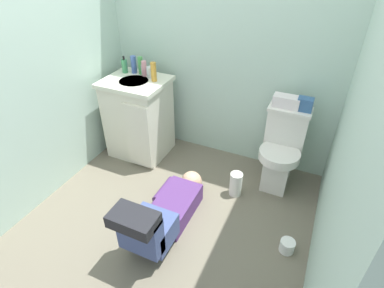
{
  "coord_description": "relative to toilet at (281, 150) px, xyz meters",
  "views": [
    {
      "loc": [
        0.91,
        -1.6,
        1.96
      ],
      "look_at": [
        -0.01,
        0.41,
        0.45
      ],
      "focal_mm": 28.8,
      "sensor_mm": 36.0,
      "label": 1
    }
  ],
  "objects": [
    {
      "name": "bottle_clear",
      "position": [
        -1.33,
        0.02,
        0.51
      ],
      "size": [
        0.06,
        0.06,
        0.11
      ],
      "primitive_type": "cylinder",
      "color": "silver",
      "rests_on": "vanity_cabinet"
    },
    {
      "name": "bottle_pink",
      "position": [
        -1.4,
        0.04,
        0.53
      ],
      "size": [
        0.05,
        0.05,
        0.15
      ],
      "primitive_type": "cylinder",
      "color": "pink",
      "rests_on": "vanity_cabinet"
    },
    {
      "name": "wall_right",
      "position": [
        0.44,
        -0.76,
        0.83
      ],
      "size": [
        0.08,
        2.07,
        2.4
      ],
      "primitive_type": "cube",
      "color": "#AECBBC",
      "rests_on": "ground_plane"
    },
    {
      "name": "ground_plane",
      "position": [
        -0.71,
        -0.76,
        -0.39
      ],
      "size": [
        2.72,
        3.07,
        0.04
      ],
      "primitive_type": "cube",
      "color": "#6C6454"
    },
    {
      "name": "wall_back",
      "position": [
        -0.71,
        0.31,
        0.83
      ],
      "size": [
        2.38,
        0.08,
        2.4
      ],
      "primitive_type": "cube",
      "color": "#AECBBC",
      "rests_on": "ground_plane"
    },
    {
      "name": "paper_towel_roll",
      "position": [
        -0.3,
        -0.32,
        -0.25
      ],
      "size": [
        0.11,
        0.11,
        0.23
      ],
      "primitive_type": "cylinder",
      "color": "white",
      "rests_on": "ground_plane"
    },
    {
      "name": "person_plumber",
      "position": [
        -0.69,
        -0.94,
        -0.19
      ],
      "size": [
        0.39,
        1.06,
        0.52
      ],
      "color": "#512D6B",
      "rests_on": "ground_plane"
    },
    {
      "name": "soap_dispenser",
      "position": [
        -1.62,
        0.03,
        0.52
      ],
      "size": [
        0.06,
        0.06,
        0.17
      ],
      "color": "#41935D",
      "rests_on": "vanity_cabinet"
    },
    {
      "name": "toilet",
      "position": [
        0.0,
        0.0,
        0.0
      ],
      "size": [
        0.36,
        0.46,
        0.75
      ],
      "color": "silver",
      "rests_on": "ground_plane"
    },
    {
      "name": "bottle_amber",
      "position": [
        -1.25,
        -0.03,
        0.54
      ],
      "size": [
        0.05,
        0.05,
        0.18
      ],
      "primitive_type": "cylinder",
      "color": "gold",
      "rests_on": "vanity_cabinet"
    },
    {
      "name": "wall_left",
      "position": [
        -1.86,
        -0.76,
        0.83
      ],
      "size": [
        0.08,
        2.07,
        2.4
      ],
      "primitive_type": "cube",
      "color": "#AECBBC",
      "rests_on": "ground_plane"
    },
    {
      "name": "toiletry_bag",
      "position": [
        0.1,
        0.09,
        0.44
      ],
      "size": [
        0.12,
        0.09,
        0.11
      ],
      "primitive_type": "cube",
      "color": "#33598C",
      "rests_on": "toilet"
    },
    {
      "name": "toilet_paper_roll",
      "position": [
        0.24,
        -0.74,
        -0.32
      ],
      "size": [
        0.11,
        0.11,
        0.1
      ],
      "primitive_type": "cylinder",
      "color": "white",
      "rests_on": "ground_plane"
    },
    {
      "name": "faucet",
      "position": [
        -1.43,
        0.05,
        0.5
      ],
      "size": [
        0.02,
        0.02,
        0.1
      ],
      "primitive_type": "cylinder",
      "color": "silver",
      "rests_on": "vanity_cabinet"
    },
    {
      "name": "bottle_green",
      "position": [
        -1.46,
        0.07,
        0.54
      ],
      "size": [
        0.05,
        0.05,
        0.17
      ],
      "primitive_type": "cylinder",
      "color": "#489F4D",
      "rests_on": "vanity_cabinet"
    },
    {
      "name": "vanity_cabinet",
      "position": [
        -1.43,
        -0.09,
        0.05
      ],
      "size": [
        0.6,
        0.53,
        0.82
      ],
      "color": "silver",
      "rests_on": "ground_plane"
    },
    {
      "name": "tissue_box",
      "position": [
        -0.05,
        0.09,
        0.43
      ],
      "size": [
        0.22,
        0.11,
        0.1
      ],
      "primitive_type": "cube",
      "color": "silver",
      "rests_on": "toilet"
    },
    {
      "name": "bottle_blue",
      "position": [
        -1.53,
        0.06,
        0.54
      ],
      "size": [
        0.05,
        0.05,
        0.17
      ],
      "primitive_type": "cylinder",
      "color": "#4664B0",
      "rests_on": "vanity_cabinet"
    }
  ]
}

